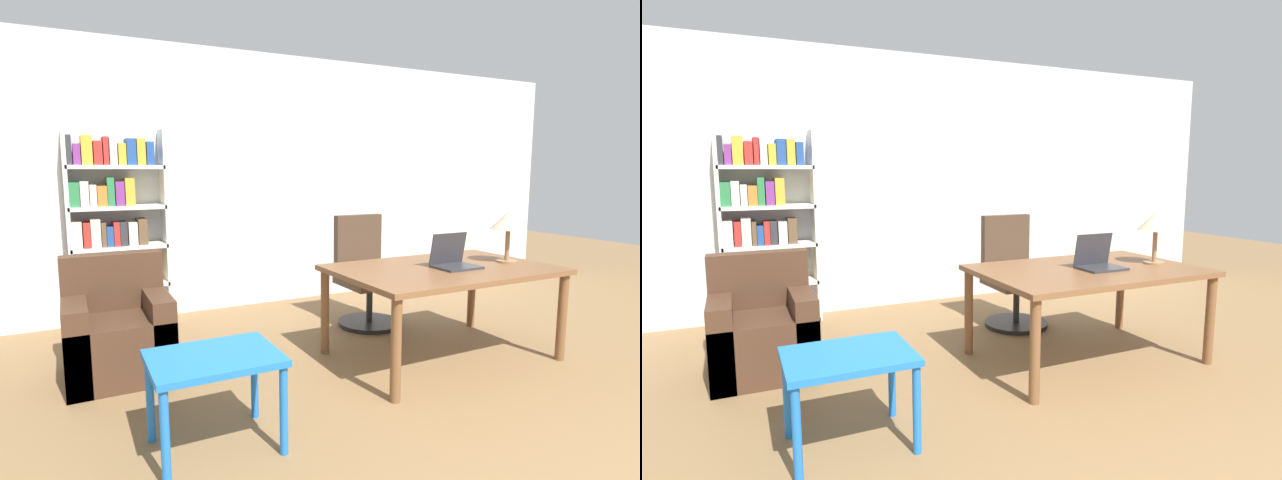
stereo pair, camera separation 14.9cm
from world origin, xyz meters
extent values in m
cube|color=silver|center=(0.00, 4.53, 1.35)|extent=(8.00, 0.06, 2.70)
cube|color=brown|center=(0.51, 2.33, 0.70)|extent=(1.69, 1.08, 0.04)
cylinder|color=brown|center=(-0.28, 1.85, 0.34)|extent=(0.07, 0.07, 0.68)
cylinder|color=brown|center=(1.29, 1.85, 0.34)|extent=(0.07, 0.07, 0.68)
cylinder|color=brown|center=(-0.28, 2.81, 0.34)|extent=(0.07, 0.07, 0.68)
cylinder|color=brown|center=(1.29, 2.81, 0.34)|extent=(0.07, 0.07, 0.68)
cube|color=#2D2D33|center=(0.57, 2.24, 0.73)|extent=(0.33, 0.25, 0.02)
cube|color=#2D2D33|center=(0.57, 2.35, 0.86)|extent=(0.33, 0.05, 0.25)
cube|color=#19233D|center=(0.57, 2.35, 0.87)|extent=(0.30, 0.04, 0.22)
cylinder|color=olive|center=(1.12, 2.26, 0.73)|extent=(0.17, 0.17, 0.01)
cylinder|color=olive|center=(1.12, 2.26, 0.87)|extent=(0.04, 0.04, 0.26)
cone|color=#C6B793|center=(1.12, 2.26, 1.07)|extent=(0.29, 0.29, 0.15)
cylinder|color=black|center=(0.45, 3.27, 0.02)|extent=(0.60, 0.60, 0.04)
cylinder|color=#262626|center=(0.45, 3.27, 0.22)|extent=(0.06, 0.06, 0.35)
cube|color=#4C3828|center=(0.45, 3.27, 0.44)|extent=(0.52, 0.52, 0.10)
cube|color=#4C3828|center=(0.45, 3.49, 0.77)|extent=(0.50, 0.08, 0.55)
cube|color=blue|center=(-1.44, 1.84, 0.50)|extent=(0.67, 0.51, 0.04)
cylinder|color=blue|center=(-1.74, 1.62, 0.24)|extent=(0.04, 0.04, 0.48)
cylinder|color=blue|center=(-1.14, 1.62, 0.24)|extent=(0.04, 0.04, 0.48)
cylinder|color=blue|center=(-1.74, 2.07, 0.24)|extent=(0.04, 0.04, 0.48)
cylinder|color=blue|center=(-1.14, 2.07, 0.24)|extent=(0.04, 0.04, 0.48)
cube|color=#472D1E|center=(-1.80, 3.08, 0.22)|extent=(0.71, 0.67, 0.44)
cube|color=#472D1E|center=(-1.80, 3.33, 0.65)|extent=(0.71, 0.16, 0.42)
cube|color=#472D1E|center=(-2.07, 3.08, 0.29)|extent=(0.16, 0.67, 0.59)
cube|color=#472D1E|center=(-1.53, 3.08, 0.29)|extent=(0.16, 0.67, 0.59)
cube|color=white|center=(-2.06, 4.34, 0.93)|extent=(0.04, 0.28, 1.85)
cube|color=white|center=(-1.22, 4.34, 0.93)|extent=(0.04, 0.28, 1.85)
cube|color=white|center=(-1.64, 4.34, 0.02)|extent=(0.84, 0.28, 0.04)
cube|color=orange|center=(-2.01, 4.34, 0.14)|extent=(0.08, 0.24, 0.20)
cube|color=gold|center=(-1.93, 4.34, 0.15)|extent=(0.07, 0.24, 0.22)
cube|color=#B72D28|center=(-1.86, 4.34, 0.16)|extent=(0.04, 0.24, 0.25)
cube|color=#234C99|center=(-1.81, 4.34, 0.15)|extent=(0.06, 0.24, 0.22)
cube|color=#7F338C|center=(-1.75, 4.34, 0.16)|extent=(0.06, 0.24, 0.26)
cube|color=#7F338C|center=(-1.67, 4.34, 0.16)|extent=(0.07, 0.24, 0.24)
cube|color=#2D7F47|center=(-1.61, 4.34, 0.14)|extent=(0.05, 0.24, 0.21)
cube|color=#B72D28|center=(-1.54, 4.34, 0.16)|extent=(0.06, 0.24, 0.25)
cube|color=white|center=(-1.64, 4.34, 0.39)|extent=(0.84, 0.28, 0.04)
cube|color=gold|center=(-2.01, 4.34, 0.52)|extent=(0.08, 0.24, 0.23)
cube|color=brown|center=(-1.94, 4.34, 0.52)|extent=(0.04, 0.24, 0.23)
cube|color=#2D7F47|center=(-1.88, 4.34, 0.52)|extent=(0.07, 0.24, 0.23)
cube|color=gold|center=(-1.82, 4.34, 0.53)|extent=(0.05, 0.24, 0.24)
cube|color=#7F338C|center=(-1.75, 4.34, 0.51)|extent=(0.07, 0.24, 0.21)
cube|color=#234C99|center=(-1.68, 4.34, 0.52)|extent=(0.06, 0.24, 0.23)
cube|color=orange|center=(-1.62, 4.34, 0.53)|extent=(0.06, 0.24, 0.25)
cube|color=gold|center=(-1.55, 4.34, 0.51)|extent=(0.06, 0.24, 0.20)
cube|color=brown|center=(-1.48, 4.34, 0.50)|extent=(0.06, 0.24, 0.19)
cube|color=gold|center=(-1.42, 4.34, 0.52)|extent=(0.05, 0.24, 0.23)
cube|color=white|center=(-1.64, 4.34, 0.76)|extent=(0.84, 0.28, 0.04)
cube|color=silver|center=(-2.00, 4.34, 0.90)|extent=(0.08, 0.24, 0.24)
cube|color=#B72D28|center=(-1.92, 4.34, 0.89)|extent=(0.06, 0.24, 0.23)
cube|color=silver|center=(-1.85, 4.34, 0.90)|extent=(0.08, 0.24, 0.26)
cube|color=brown|center=(-1.78, 4.34, 0.89)|extent=(0.04, 0.24, 0.22)
cube|color=#234C99|center=(-1.73, 4.34, 0.87)|extent=(0.06, 0.24, 0.18)
cube|color=#B72D28|center=(-1.67, 4.34, 0.89)|extent=(0.05, 0.24, 0.22)
cube|color=#333338|center=(-1.61, 4.34, 0.89)|extent=(0.06, 0.24, 0.22)
cube|color=silver|center=(-1.53, 4.34, 0.88)|extent=(0.08, 0.24, 0.21)
cube|color=brown|center=(-1.44, 4.34, 0.90)|extent=(0.08, 0.24, 0.24)
cube|color=white|center=(-1.64, 4.34, 1.13)|extent=(0.84, 0.28, 0.04)
cube|color=#2D7F47|center=(-2.00, 4.34, 1.26)|extent=(0.09, 0.24, 0.22)
cube|color=silver|center=(-1.92, 4.34, 1.26)|extent=(0.07, 0.24, 0.23)
cube|color=silver|center=(-1.85, 4.34, 1.24)|extent=(0.06, 0.24, 0.20)
cube|color=orange|center=(-1.78, 4.34, 1.24)|extent=(0.08, 0.24, 0.18)
cube|color=#2D7F47|center=(-1.70, 4.34, 1.28)|extent=(0.06, 0.24, 0.26)
cube|color=#7F338C|center=(-1.63, 4.34, 1.26)|extent=(0.08, 0.24, 0.22)
cube|color=gold|center=(-1.54, 4.34, 1.27)|extent=(0.08, 0.24, 0.25)
cube|color=white|center=(-1.64, 4.34, 1.50)|extent=(0.84, 0.28, 0.04)
cube|color=#333338|center=(-2.02, 4.34, 1.65)|extent=(0.05, 0.24, 0.26)
cube|color=#7F338C|center=(-1.96, 4.34, 1.61)|extent=(0.06, 0.24, 0.18)
cube|color=gold|center=(-1.88, 4.34, 1.65)|extent=(0.09, 0.24, 0.26)
cube|color=#B72D28|center=(-1.79, 4.34, 1.62)|extent=(0.07, 0.24, 0.21)
cube|color=#B72D28|center=(-1.73, 4.34, 1.64)|extent=(0.04, 0.24, 0.25)
cube|color=silver|center=(-1.66, 4.34, 1.64)|extent=(0.06, 0.24, 0.25)
cube|color=gold|center=(-1.59, 4.34, 1.61)|extent=(0.07, 0.24, 0.19)
cube|color=#234C99|center=(-1.51, 4.34, 1.64)|extent=(0.08, 0.24, 0.24)
cube|color=gold|center=(-1.43, 4.34, 1.64)|extent=(0.07, 0.24, 0.24)
cube|color=#234C99|center=(-1.35, 4.34, 1.62)|extent=(0.07, 0.24, 0.21)
camera|label=1|loc=(-2.08, -0.63, 1.47)|focal=28.00mm
camera|label=2|loc=(-1.95, -0.69, 1.47)|focal=28.00mm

